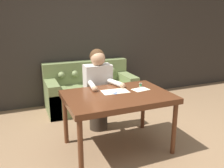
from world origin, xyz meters
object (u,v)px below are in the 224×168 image
at_px(dining_table, 118,100).
at_px(scissors, 116,92).
at_px(thread_spool, 141,85).
at_px(couch, 90,91).
at_px(person, 98,89).

height_order(dining_table, scissors, scissors).
relative_size(scissors, thread_spool, 4.74).
xyz_separation_m(couch, thread_spool, (0.32, -1.40, 0.47)).
distance_m(couch, scissors, 1.60).
bearing_deg(person, couch, 80.32).
height_order(couch, scissors, couch).
relative_size(dining_table, person, 1.06).
height_order(person, scissors, person).
distance_m(person, scissors, 0.58).
xyz_separation_m(person, thread_spool, (0.48, -0.43, 0.13)).
bearing_deg(couch, scissors, -94.12).
height_order(couch, person, person).
xyz_separation_m(couch, person, (-0.17, -0.97, 0.34)).
distance_m(person, thread_spool, 0.66).
bearing_deg(couch, dining_table, -94.29).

